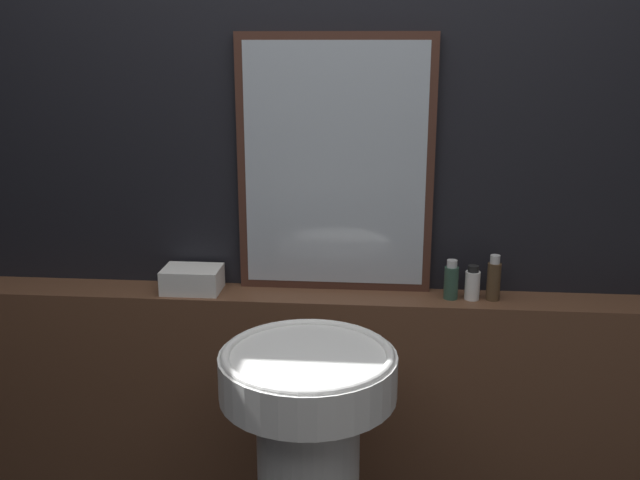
# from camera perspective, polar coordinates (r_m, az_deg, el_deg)

# --- Properties ---
(wall_back) EXTENTS (8.00, 0.06, 2.50)m
(wall_back) POSITION_cam_1_polar(r_m,az_deg,el_deg) (2.28, 0.49, 5.02)
(wall_back) COLOR black
(wall_back) RESTS_ON ground_plane
(vanity_counter) EXTENTS (2.77, 0.17, 0.89)m
(vanity_counter) POSITION_cam_1_polar(r_m,az_deg,el_deg) (2.46, 0.22, -14.25)
(vanity_counter) COLOR brown
(vanity_counter) RESTS_ON ground_plane
(pedestal_sink) EXTENTS (0.46, 0.46, 0.91)m
(pedestal_sink) POSITION_cam_1_polar(r_m,az_deg,el_deg) (2.01, -0.99, -18.38)
(pedestal_sink) COLOR white
(pedestal_sink) RESTS_ON ground_plane
(mirror) EXTENTS (0.61, 0.03, 0.80)m
(mirror) POSITION_cam_1_polar(r_m,az_deg,el_deg) (2.22, 1.22, 5.95)
(mirror) COLOR #47281E
(mirror) RESTS_ON vanity_counter
(towel_stack) EXTENTS (0.18, 0.13, 0.08)m
(towel_stack) POSITION_cam_1_polar(r_m,az_deg,el_deg) (2.32, -10.18, -3.12)
(towel_stack) COLOR white
(towel_stack) RESTS_ON vanity_counter
(shampoo_bottle) EXTENTS (0.04, 0.04, 0.13)m
(shampoo_bottle) POSITION_cam_1_polar(r_m,az_deg,el_deg) (2.25, 10.45, -3.24)
(shampoo_bottle) COLOR #2D4C3D
(shampoo_bottle) RESTS_ON vanity_counter
(conditioner_bottle) EXTENTS (0.05, 0.05, 0.11)m
(conditioner_bottle) POSITION_cam_1_polar(r_m,az_deg,el_deg) (2.26, 12.10, -3.44)
(conditioner_bottle) COLOR white
(conditioner_bottle) RESTS_ON vanity_counter
(lotion_bottle) EXTENTS (0.04, 0.04, 0.14)m
(lotion_bottle) POSITION_cam_1_polar(r_m,az_deg,el_deg) (2.26, 13.73, -3.08)
(lotion_bottle) COLOR #4C3823
(lotion_bottle) RESTS_ON vanity_counter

